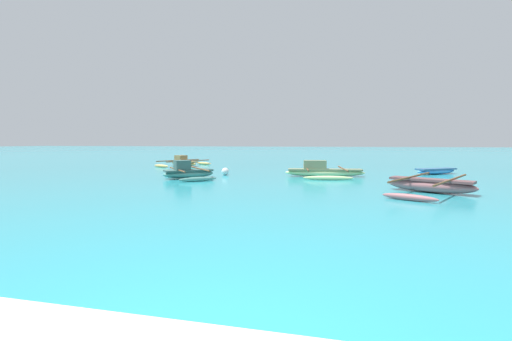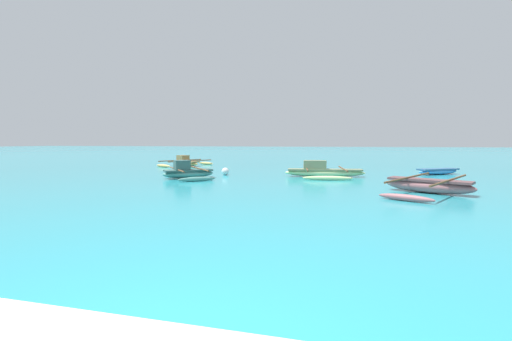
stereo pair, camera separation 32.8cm
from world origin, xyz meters
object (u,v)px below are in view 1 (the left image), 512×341
object	(u,v)px
moored_boat_2	(436,171)
moored_boat_1	(183,162)
moored_boat_4	(430,185)
mooring_buoy_0	(225,171)
moored_boat_0	(188,172)
moored_boat_3	(323,171)

from	to	relation	value
moored_boat_2	moored_boat_1	bearing A→B (deg)	137.00
moored_boat_4	mooring_buoy_0	distance (m)	9.77
mooring_buoy_0	moored_boat_1	bearing A→B (deg)	131.12
moored_boat_2	moored_boat_0	bearing A→B (deg)	168.98
moored_boat_0	moored_boat_2	world-z (taller)	moored_boat_0
moored_boat_4	moored_boat_0	bearing A→B (deg)	-165.01
moored_boat_0	mooring_buoy_0	size ratio (longest dim) A/B	9.32
moored_boat_0	mooring_buoy_0	xyz separation A→B (m)	(1.27, 1.86, -0.09)
moored_boat_2	moored_boat_3	xyz separation A→B (m)	(-5.87, -2.70, 0.09)
moored_boat_2	moored_boat_3	world-z (taller)	moored_boat_3
moored_boat_1	moored_boat_3	size ratio (longest dim) A/B	1.06
moored_boat_2	mooring_buoy_0	size ratio (longest dim) A/B	6.45
moored_boat_0	moored_boat_4	xyz separation A→B (m)	(10.07, -2.39, -0.03)
moored_boat_3	moored_boat_2	bearing A→B (deg)	17.19
moored_boat_1	moored_boat_2	xyz separation A→B (m)	(16.00, -2.77, -0.07)
moored_boat_4	mooring_buoy_0	world-z (taller)	moored_boat_4
moored_boat_0	moored_boat_1	size ratio (longest dim) A/B	0.84
moored_boat_1	moored_boat_3	bearing A→B (deg)	-0.32
moored_boat_2	moored_boat_4	distance (m)	7.63
moored_boat_1	mooring_buoy_0	world-z (taller)	moored_boat_1
moored_boat_2	moored_boat_3	size ratio (longest dim) A/B	0.62
moored_boat_3	moored_boat_4	xyz separation A→B (m)	(3.78, -4.65, -0.01)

